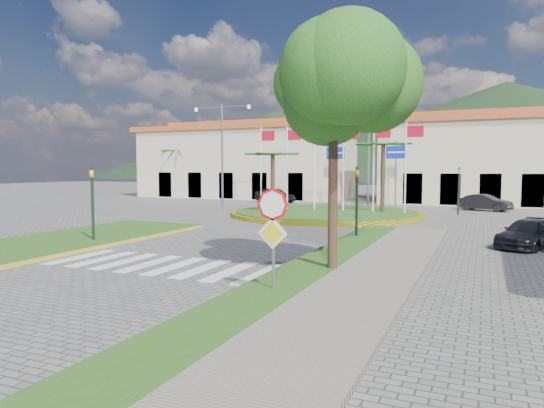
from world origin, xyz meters
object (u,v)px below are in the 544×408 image
at_px(car_dark_a, 275,195).
at_px(car_dark_b, 485,203).
at_px(roundabout_island, 326,213).
at_px(white_van, 248,192).
at_px(stop_sign, 273,223).
at_px(car_side_right, 528,234).
at_px(deciduous_tree, 334,97).

relative_size(car_dark_a, car_dark_b, 1.08).
relative_size(roundabout_island, white_van, 2.88).
distance_m(stop_sign, car_dark_a, 32.67).
xyz_separation_m(roundabout_island, car_dark_b, (9.63, 8.00, 0.44)).
bearing_deg(car_side_right, stop_sign, -98.10).
bearing_deg(car_dark_b, white_van, 94.66).
bearing_deg(car_dark_a, car_dark_b, -80.46).
height_order(roundabout_island, car_side_right, roundabout_island).
distance_m(deciduous_tree, car_dark_b, 25.75).
distance_m(stop_sign, white_van, 38.86).
bearing_deg(deciduous_tree, white_van, 120.47).
relative_size(stop_sign, deciduous_tree, 0.39).
relative_size(roundabout_island, stop_sign, 4.79).
bearing_deg(car_dark_b, stop_sign, -169.04).
height_order(white_van, car_side_right, white_van).
distance_m(white_van, car_side_right, 33.87).
relative_size(roundabout_island, car_dark_a, 3.18).
bearing_deg(roundabout_island, deciduous_tree, -72.09).
bearing_deg(roundabout_island, white_van, 132.00).
height_order(white_van, car_dark_b, white_van).
height_order(stop_sign, deciduous_tree, deciduous_tree).
bearing_deg(deciduous_tree, car_dark_a, 116.60).
relative_size(roundabout_island, car_dark_b, 3.43).
distance_m(deciduous_tree, car_dark_a, 30.49).
distance_m(white_van, car_dark_a, 6.70).
bearing_deg(stop_sign, car_side_right, 59.65).
distance_m(roundabout_island, car_dark_a, 12.79).
bearing_deg(white_van, roundabout_island, -155.11).
distance_m(deciduous_tree, car_side_right, 10.67).
bearing_deg(car_side_right, white_van, 157.85).
height_order(stop_sign, white_van, stop_sign).
relative_size(white_van, car_side_right, 1.18).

